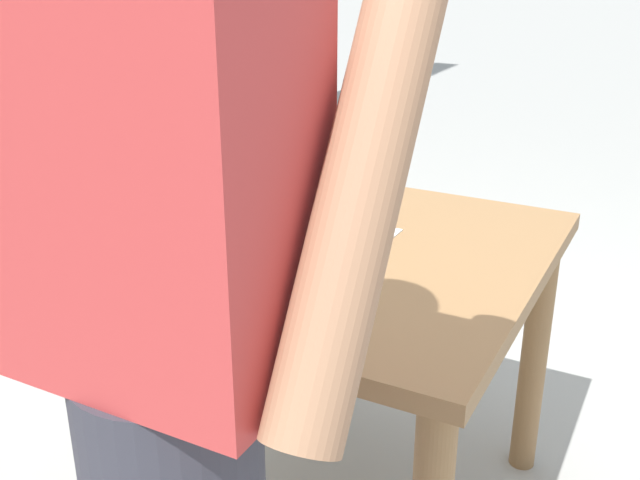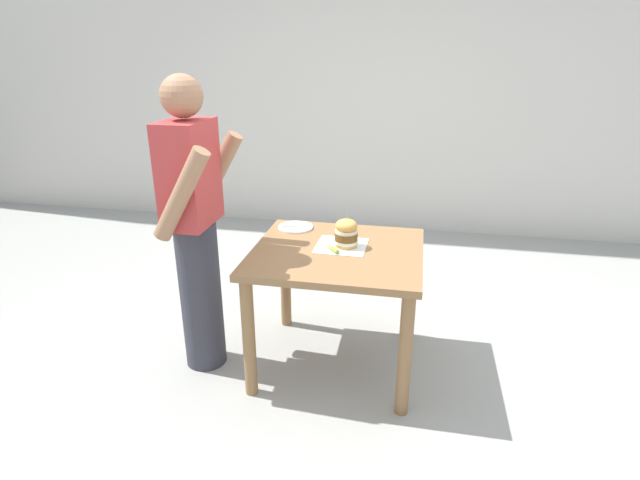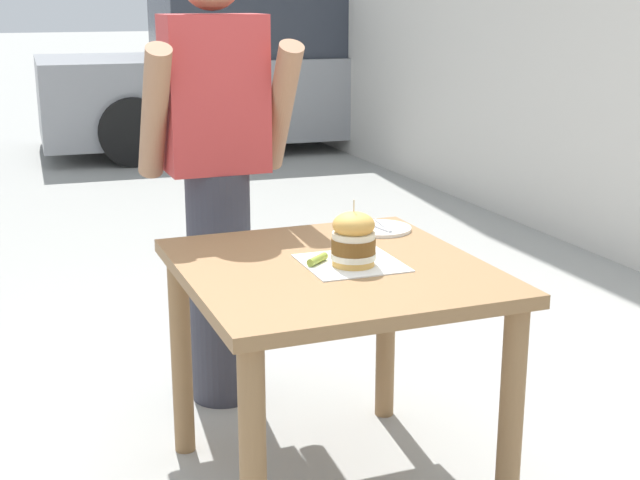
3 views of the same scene
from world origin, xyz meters
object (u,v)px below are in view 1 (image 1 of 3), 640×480
at_px(patio_table, 340,298).
at_px(diner_across_table, 168,374).
at_px(sandwich, 329,202).
at_px(side_plate_with_forks, 144,269).
at_px(pickle_spear, 354,245).

bearing_deg(patio_table, diner_across_table, 100.37).
bearing_deg(sandwich, diner_across_table, 103.30).
distance_m(side_plate_with_forks, diner_across_table, 0.65).
xyz_separation_m(sandwich, pickle_spear, (-0.09, 0.06, -0.07)).
bearing_deg(pickle_spear, sandwich, -30.99).
distance_m(pickle_spear, side_plate_with_forks, 0.46).
bearing_deg(side_plate_with_forks, sandwich, -124.93).
relative_size(patio_table, diner_across_table, 0.56).
relative_size(pickle_spear, side_plate_with_forks, 0.40).
xyz_separation_m(sandwich, diner_across_table, (-0.19, 0.82, 0.05)).
height_order(side_plate_with_forks, diner_across_table, diner_across_table).
height_order(patio_table, sandwich, sandwich).
xyz_separation_m(patio_table, sandwich, (0.05, -0.04, 0.21)).
relative_size(patio_table, side_plate_with_forks, 4.31).
xyz_separation_m(patio_table, pickle_spear, (-0.04, 0.01, 0.15)).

